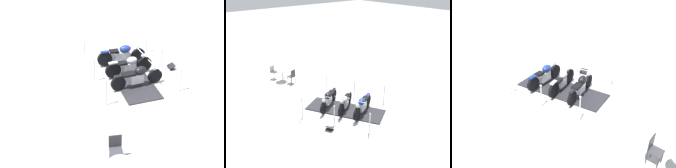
{
  "view_description": "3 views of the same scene",
  "coord_description": "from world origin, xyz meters",
  "views": [
    {
      "loc": [
        -1.54,
        11.8,
        7.52
      ],
      "look_at": [
        0.38,
        1.84,
        0.71
      ],
      "focal_mm": 51.84,
      "sensor_mm": 36.0,
      "label": 1
    },
    {
      "loc": [
        -7.85,
        -8.78,
        6.86
      ],
      "look_at": [
        0.39,
        1.07,
        1.06
      ],
      "focal_mm": 40.35,
      "sensor_mm": 36.0,
      "label": 2
    },
    {
      "loc": [
        4.42,
        8.0,
        5.62
      ],
      "look_at": [
        0.39,
        0.88,
        0.89
      ],
      "focal_mm": 37.67,
      "sensor_mm": 36.0,
      "label": 3
    }
  ],
  "objects": [
    {
      "name": "motorcycle_navy",
      "position": [
        0.42,
        -0.86,
        0.53
      ],
      "size": [
        2.09,
        1.11,
        0.99
      ],
      "rotation": [
        0.0,
        0.0,
        -2.72
      ],
      "color": "black",
      "rests_on": "display_platform"
    },
    {
      "name": "stanchion_left_rear",
      "position": [
        2.17,
        -0.81,
        0.35
      ],
      "size": [
        0.35,
        0.35,
        1.13
      ],
      "color": "silver",
      "rests_on": "ground_plane"
    },
    {
      "name": "info_placard",
      "position": [
        -1.78,
        -0.91,
        0.08
      ],
      "size": [
        0.42,
        0.46,
        0.23
      ],
      "rotation": [
        0.0,
        0.0,
        2.07
      ],
      "color": "#333338",
      "rests_on": "ground_plane"
    },
    {
      "name": "stanchion_left_front",
      "position": [
        0.51,
        2.26,
        0.34
      ],
      "size": [
        0.36,
        0.36,
        1.13
      ],
      "color": "silver",
      "rests_on": "ground_plane"
    },
    {
      "name": "motorcycle_black",
      "position": [
        -0.49,
        0.82,
        0.53
      ],
      "size": [
        1.98,
        1.31,
        0.92
      ],
      "rotation": [
        0.0,
        0.0,
        -2.59
      ],
      "color": "black",
      "rests_on": "display_platform"
    },
    {
      "name": "display_platform",
      "position": [
        0.0,
        0.0,
        0.03
      ],
      "size": [
        3.24,
        4.31,
        0.05
      ],
      "primitive_type": "cube",
      "rotation": [
        0.0,
        0.0,
        -1.08
      ],
      "color": "#28282D",
      "rests_on": "ground_plane"
    },
    {
      "name": "stanchion_right_rear",
      "position": [
        -0.51,
        -2.26,
        0.37
      ],
      "size": [
        0.29,
        0.29,
        1.06
      ],
      "color": "silver",
      "rests_on": "ground_plane"
    },
    {
      "name": "motorcycle_chrome",
      "position": [
        -0.02,
        -0.01,
        0.5
      ],
      "size": [
        1.88,
        1.26,
        1.01
      ],
      "rotation": [
        0.0,
        0.0,
        -2.58
      ],
      "color": "black",
      "rests_on": "display_platform"
    },
    {
      "name": "stanchion_right_front",
      "position": [
        -2.17,
        0.81,
        0.37
      ],
      "size": [
        0.32,
        0.32,
        1.12
      ],
      "color": "silver",
      "rests_on": "ground_plane"
    },
    {
      "name": "stanchion_left_mid",
      "position": [
        1.34,
        0.73,
        0.31
      ],
      "size": [
        0.35,
        0.35,
        1.05
      ],
      "color": "silver",
      "rests_on": "ground_plane"
    },
    {
      "name": "cafe_chair_across_table",
      "position": [
        -0.33,
        4.95,
        0.54
      ],
      "size": [
        0.51,
        0.51,
        0.95
      ],
      "rotation": [
        0.0,
        0.0,
        1.91
      ],
      "color": "#2D2D33",
      "rests_on": "ground_plane"
    },
    {
      "name": "ground_plane",
      "position": [
        0.0,
        0.0,
        0.0
      ],
      "size": [
        80.0,
        80.0,
        0.0
      ],
      "primitive_type": "plane",
      "color": "silver"
    },
    {
      "name": "stanchion_right_mid",
      "position": [
        -1.34,
        -0.73,
        0.32
      ],
      "size": [
        0.35,
        0.35,
        1.08
      ],
      "color": "silver",
      "rests_on": "ground_plane"
    }
  ]
}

